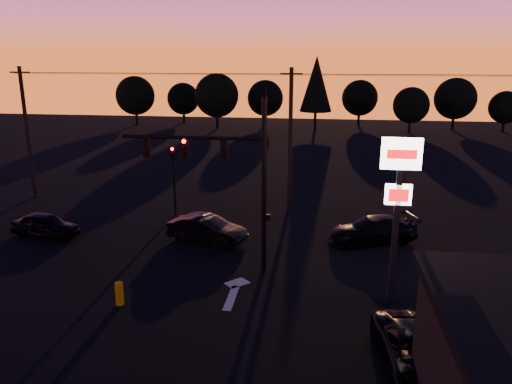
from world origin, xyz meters
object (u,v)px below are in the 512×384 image
Objects in this scene: traffic_signal_mast at (229,166)px; car_mid at (207,229)px; bollard at (119,294)px; car_left at (45,225)px; car_right at (373,230)px; suv_parked at (417,351)px; secondary_signal at (174,170)px; pylon_sign at (399,187)px.

traffic_signal_mast reaches higher than car_mid.
bollard is at bearing -132.49° from traffic_signal_mast.
bollard is 9.96m from car_left.
car_right is 1.02× the size of suv_parked.
secondary_signal is at bearing -125.10° from car_right.
car_left is at bearing 163.69° from pylon_sign.
traffic_signal_mast is 9.23m from car_right.
suv_parked is (7.36, -6.98, -4.29)m from traffic_signal_mast.
car_mid reaches higher than car_right.
car_left is 0.83× the size of suv_parked.
pylon_sign is 11.87m from bollard.
secondary_signal is at bearing 140.23° from pylon_sign.
bollard is 0.25× the size of car_left.
pylon_sign is 6.19m from suv_parked.
suv_parked is at bearing -14.32° from bollard.
secondary_signal is 7.98m from car_left.
car_right is at bearing 38.01° from bollard.
car_mid is 8.91m from car_right.
secondary_signal is at bearing 95.48° from bollard.
traffic_signal_mast is 2.00× the size of car_mid.
car_left is (-7.17, 6.92, 0.18)m from bollard.
car_mid is 0.89× the size of car_right.
traffic_signal_mast is 1.97× the size of secondary_signal.
suv_parked is (12.26, -14.47, -2.21)m from secondary_signal.
car_right reaches higher than suv_parked.
traffic_signal_mast reaches higher than pylon_sign.
bollard is at bearing -122.87° from car_left.
car_left is (-6.05, -4.71, -2.20)m from secondary_signal.
secondary_signal is (-4.90, 7.49, -2.07)m from traffic_signal_mast.
traffic_signal_mast reaches higher than secondary_signal.
traffic_signal_mast reaches higher than car_right.
car_left is 0.90× the size of car_mid.
car_mid reaches higher than car_left.
pylon_sign is at bearing -19.36° from traffic_signal_mast.
secondary_signal is 5.70m from car_mid.
pylon_sign is 11.41m from car_mid.
secondary_signal is 0.64× the size of pylon_sign.
pylon_sign is at bearing 8.56° from bollard.
traffic_signal_mast is 12.08m from car_left.
car_mid is (9.09, 0.39, 0.05)m from car_left.
car_left is at bearing 136.00° from bollard.
bollard is 11.51m from suv_parked.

